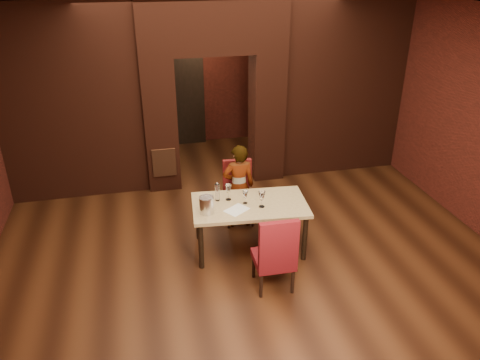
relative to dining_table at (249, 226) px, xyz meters
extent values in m
plane|color=#412110|center=(-0.05, 0.34, -0.37)|extent=(8.00, 8.00, 0.00)
cube|color=silver|center=(-0.05, 0.34, 2.83)|extent=(7.00, 8.00, 0.04)
cube|color=maroon|center=(-0.05, 4.34, 1.23)|extent=(7.00, 0.04, 3.20)
cube|color=maroon|center=(3.45, 0.34, 1.23)|extent=(0.04, 8.00, 3.20)
cube|color=maroon|center=(-1.00, 2.34, 0.78)|extent=(0.55, 0.55, 2.30)
cube|color=maroon|center=(0.90, 2.34, 0.78)|extent=(0.55, 0.55, 2.30)
cube|color=maroon|center=(-0.05, 2.34, 2.38)|extent=(2.45, 0.55, 0.90)
cube|color=maroon|center=(-2.42, 2.34, 1.23)|extent=(2.28, 0.35, 3.20)
cube|color=maroon|center=(2.31, 2.34, 1.23)|extent=(2.28, 0.35, 3.20)
cube|color=brown|center=(-1.00, 2.05, 0.18)|extent=(0.40, 0.03, 0.50)
cube|color=black|center=(-0.45, 4.28, 0.68)|extent=(0.90, 0.08, 2.10)
cube|color=black|center=(-0.45, 4.24, 0.68)|extent=(1.02, 0.04, 2.22)
cube|color=tan|center=(0.00, 0.00, 0.00)|extent=(1.63, 1.01, 0.73)
cube|color=maroon|center=(0.02, 0.77, 0.12)|extent=(0.47, 0.47, 0.97)
cube|color=maroon|center=(0.09, -0.86, 0.16)|extent=(0.49, 0.49, 1.05)
imported|color=white|center=(0.00, 0.67, 0.30)|extent=(0.49, 0.32, 1.33)
cube|color=white|center=(-0.21, -0.13, 0.37)|extent=(0.37, 0.35, 0.00)
cylinder|color=silver|center=(-0.61, -0.11, 0.48)|extent=(0.19, 0.19, 0.23)
cylinder|color=silver|center=(-0.41, 0.19, 0.50)|extent=(0.06, 0.06, 0.27)
imported|color=#2A7027|center=(0.59, 0.86, -0.13)|extent=(0.52, 0.48, 0.47)
camera|label=1|loc=(-1.38, -5.41, 3.47)|focal=35.00mm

